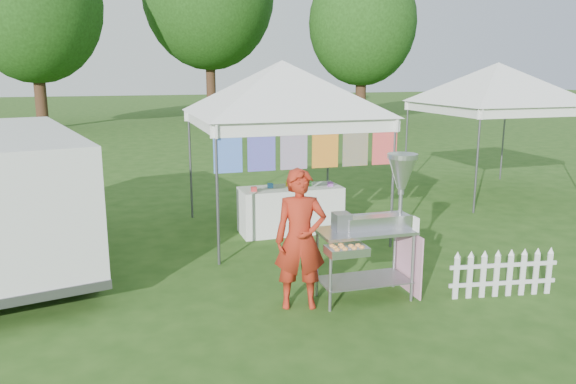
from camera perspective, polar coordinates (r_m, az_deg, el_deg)
name	(u,v)px	position (r m, az deg, el deg)	size (l,w,h in m)	color
ground	(366,308)	(7.06, 7.90, -11.55)	(120.00, 120.00, 0.00)	#244814
canopy_main	(282,61)	(9.73, -0.60, 13.17)	(4.24, 4.24, 3.45)	#59595E
canopy_right	(499,63)	(13.65, 20.61, 12.19)	(4.24, 4.24, 3.45)	#59595E
tree_left	(32,4)	(30.13, -24.56, 16.98)	(6.40, 6.40, 9.53)	#381F14
tree_right	(363,24)	(30.72, 7.58, 16.61)	(5.60, 5.60, 8.42)	#381F14
donut_cart	(380,215)	(7.05, 9.36, -2.37)	(1.33, 0.88, 1.83)	gray
vendor	(300,239)	(6.74, 1.26, -4.83)	(0.62, 0.41, 1.71)	maroon
cargo_van	(3,193)	(9.23, -26.95, -0.10)	(2.88, 5.09, 1.99)	silver
picket_fence	(503,275)	(7.72, 21.01, -7.88)	(1.43, 0.26, 0.56)	silver
display_table	(291,210)	(9.99, 0.26, -1.80)	(1.80, 0.70, 0.81)	white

